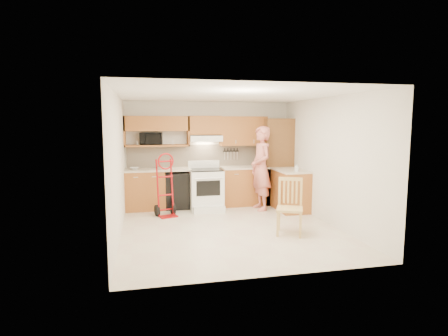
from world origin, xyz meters
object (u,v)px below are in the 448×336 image
object	(u,v)px
microwave	(151,139)
range	(206,186)
person	(261,168)
hand_truck	(166,188)
dining_chair	(290,207)

from	to	relation	value
microwave	range	world-z (taller)	microwave
microwave	person	world-z (taller)	person
microwave	hand_truck	bearing A→B (deg)	-66.64
range	dining_chair	distance (m)	2.48
hand_truck	range	bearing A→B (deg)	8.32
dining_chair	range	bearing A→B (deg)	141.61
person	range	bearing A→B (deg)	-108.08
hand_truck	dining_chair	bearing A→B (deg)	-56.63
microwave	dining_chair	distance (m)	3.73
person	hand_truck	world-z (taller)	person
dining_chair	hand_truck	bearing A→B (deg)	163.80
microwave	range	xyz separation A→B (m)	(1.21, -0.46, -1.08)
range	dining_chair	xyz separation A→B (m)	(1.14, -2.20, -0.05)
microwave	dining_chair	xyz separation A→B (m)	(2.35, -2.66, -1.13)
microwave	person	size ratio (longest dim) A/B	0.26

